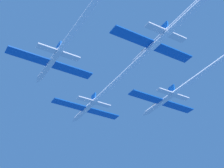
{
  "coord_description": "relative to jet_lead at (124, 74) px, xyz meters",
  "views": [
    {
      "loc": [
        -35.67,
        -77.65,
        -47.12
      ],
      "look_at": [
        0.38,
        -16.12,
        -0.38
      ],
      "focal_mm": 54.3,
      "sensor_mm": 36.0,
      "label": 1
    }
  ],
  "objects": [
    {
      "name": "jet_lead",
      "position": [
        0.0,
        0.0,
        0.0
      ],
      "size": [
        20.31,
        70.41,
        3.36
      ],
      "color": "silver"
    },
    {
      "name": "jet_right_wing",
      "position": [
        15.74,
        -12.77,
        -0.35
      ],
      "size": [
        20.31,
        66.29,
        3.36
      ],
      "color": "silver"
    },
    {
      "name": "jet_left_wing",
      "position": [
        -17.19,
        -15.36,
        -0.63
      ],
      "size": [
        20.31,
        68.69,
        3.36
      ],
      "color": "silver"
    }
  ]
}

